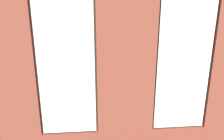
{
  "coord_description": "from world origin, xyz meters",
  "views": [
    {
      "loc": [
        0.51,
        5.73,
        2.75
      ],
      "look_at": [
        0.04,
        0.4,
        1.12
      ],
      "focal_mm": 35.0,
      "sensor_mm": 36.0,
      "label": 1
    }
  ],
  "objects_px": {
    "candle_jar": "(91,86)",
    "table_plant_small": "(107,82)",
    "remote_black": "(100,84)",
    "potted_plant_near_tv": "(25,92)",
    "papasan_chair": "(106,71)",
    "potted_plant_by_left_couch": "(173,82)",
    "potted_plant_corner_near_left": "(176,65)",
    "potted_plant_between_couches": "(172,103)",
    "couch_left": "(206,101)",
    "media_console": "(18,93)",
    "potted_plant_foreground_right": "(38,62)",
    "couch_by_window": "(108,127)",
    "potted_plant_beside_window_right": "(35,120)",
    "coffee_table": "(107,87)",
    "cup_ceramic": "(121,82)",
    "tv_flatscreen": "(16,74)"
  },
  "relations": [
    {
      "from": "potted_plant_near_tv",
      "to": "couch_by_window",
      "type": "bearing_deg",
      "value": 149.36
    },
    {
      "from": "cup_ceramic",
      "to": "potted_plant_beside_window_right",
      "type": "relative_size",
      "value": 0.07
    },
    {
      "from": "cup_ceramic",
      "to": "potted_plant_corner_near_left",
      "type": "distance_m",
      "value": 2.62
    },
    {
      "from": "cup_ceramic",
      "to": "potted_plant_between_couches",
      "type": "distance_m",
      "value": 2.35
    },
    {
      "from": "media_console",
      "to": "potted_plant_beside_window_right",
      "type": "bearing_deg",
      "value": 115.1
    },
    {
      "from": "potted_plant_beside_window_right",
      "to": "potted_plant_foreground_right",
      "type": "height_order",
      "value": "potted_plant_foreground_right"
    },
    {
      "from": "candle_jar",
      "to": "potted_plant_foreground_right",
      "type": "height_order",
      "value": "potted_plant_foreground_right"
    },
    {
      "from": "couch_by_window",
      "to": "potted_plant_beside_window_right",
      "type": "bearing_deg",
      "value": 4.47
    },
    {
      "from": "coffee_table",
      "to": "potted_plant_beside_window_right",
      "type": "relative_size",
      "value": 1.35
    },
    {
      "from": "couch_by_window",
      "to": "potted_plant_beside_window_right",
      "type": "distance_m",
      "value": 1.45
    },
    {
      "from": "potted_plant_corner_near_left",
      "to": "potted_plant_foreground_right",
      "type": "height_order",
      "value": "potted_plant_foreground_right"
    },
    {
      "from": "remote_black",
      "to": "papasan_chair",
      "type": "height_order",
      "value": "papasan_chair"
    },
    {
      "from": "couch_by_window",
      "to": "potted_plant_beside_window_right",
      "type": "height_order",
      "value": "potted_plant_beside_window_right"
    },
    {
      "from": "papasan_chair",
      "to": "potted_plant_foreground_right",
      "type": "distance_m",
      "value": 2.42
    },
    {
      "from": "couch_left",
      "to": "tv_flatscreen",
      "type": "xyz_separation_m",
      "value": [
        5.11,
        -1.18,
        0.51
      ]
    },
    {
      "from": "potted_plant_foreground_right",
      "to": "candle_jar",
      "type": "bearing_deg",
      "value": 138.63
    },
    {
      "from": "table_plant_small",
      "to": "media_console",
      "type": "xyz_separation_m",
      "value": [
        2.59,
        -0.1,
        -0.31
      ]
    },
    {
      "from": "candle_jar",
      "to": "table_plant_small",
      "type": "bearing_deg",
      "value": -164.52
    },
    {
      "from": "coffee_table",
      "to": "potted_plant_between_couches",
      "type": "bearing_deg",
      "value": 121.15
    },
    {
      "from": "couch_left",
      "to": "papasan_chair",
      "type": "distance_m",
      "value": 3.53
    },
    {
      "from": "remote_black",
      "to": "tv_flatscreen",
      "type": "xyz_separation_m",
      "value": [
        2.39,
        0.01,
        0.39
      ]
    },
    {
      "from": "potted_plant_between_couches",
      "to": "coffee_table",
      "type": "bearing_deg",
      "value": -58.85
    },
    {
      "from": "cup_ceramic",
      "to": "couch_by_window",
      "type": "bearing_deg",
      "value": 76.57
    },
    {
      "from": "coffee_table",
      "to": "potted_plant_near_tv",
      "type": "relative_size",
      "value": 1.44
    },
    {
      "from": "potted_plant_by_left_couch",
      "to": "potted_plant_corner_near_left",
      "type": "bearing_deg",
      "value": -113.32
    },
    {
      "from": "papasan_chair",
      "to": "potted_plant_beside_window_right",
      "type": "bearing_deg",
      "value": 66.46
    },
    {
      "from": "papasan_chair",
      "to": "couch_left",
      "type": "bearing_deg",
      "value": 133.51
    },
    {
      "from": "potted_plant_near_tv",
      "to": "potted_plant_by_left_couch",
      "type": "relative_size",
      "value": 1.96
    },
    {
      "from": "coffee_table",
      "to": "media_console",
      "type": "height_order",
      "value": "media_console"
    },
    {
      "from": "potted_plant_corner_near_left",
      "to": "potted_plant_by_left_couch",
      "type": "relative_size",
      "value": 1.87
    },
    {
      "from": "potted_plant_corner_near_left",
      "to": "potted_plant_between_couches",
      "type": "bearing_deg",
      "value": 68.17
    },
    {
      "from": "tv_flatscreen",
      "to": "potted_plant_corner_near_left",
      "type": "xyz_separation_m",
      "value": [
        -5.25,
        -1.44,
        -0.25
      ]
    },
    {
      "from": "coffee_table",
      "to": "remote_black",
      "type": "distance_m",
      "value": 0.23
    },
    {
      "from": "table_plant_small",
      "to": "potted_plant_near_tv",
      "type": "relative_size",
      "value": 0.21
    },
    {
      "from": "couch_left",
      "to": "tv_flatscreen",
      "type": "bearing_deg",
      "value": -104.49
    },
    {
      "from": "potted_plant_corner_near_left",
      "to": "potted_plant_between_couches",
      "type": "xyz_separation_m",
      "value": [
        1.43,
        3.57,
        0.19
      ]
    },
    {
      "from": "candle_jar",
      "to": "remote_black",
      "type": "xyz_separation_m",
      "value": [
        -0.27,
        -0.24,
        -0.04
      ]
    },
    {
      "from": "coffee_table",
      "to": "media_console",
      "type": "xyz_separation_m",
      "value": [
        2.59,
        -0.1,
        -0.14
      ]
    },
    {
      "from": "papasan_chair",
      "to": "potted_plant_by_left_couch",
      "type": "bearing_deg",
      "value": 149.49
    },
    {
      "from": "remote_black",
      "to": "potted_plant_near_tv",
      "type": "distance_m",
      "value": 2.13
    },
    {
      "from": "media_console",
      "to": "papasan_chair",
      "type": "xyz_separation_m",
      "value": [
        -2.68,
        -1.39,
        0.19
      ]
    },
    {
      "from": "candle_jar",
      "to": "potted_plant_by_left_couch",
      "type": "relative_size",
      "value": 0.2
    },
    {
      "from": "remote_black",
      "to": "papasan_chair",
      "type": "bearing_deg",
      "value": 165.71
    },
    {
      "from": "media_console",
      "to": "potted_plant_between_couches",
      "type": "distance_m",
      "value": 4.41
    },
    {
      "from": "cup_ceramic",
      "to": "table_plant_small",
      "type": "relative_size",
      "value": 0.35
    },
    {
      "from": "couch_by_window",
      "to": "coffee_table",
      "type": "relative_size",
      "value": 1.13
    },
    {
      "from": "papasan_chair",
      "to": "potted_plant_by_left_couch",
      "type": "height_order",
      "value": "papasan_chair"
    },
    {
      "from": "cup_ceramic",
      "to": "media_console",
      "type": "relative_size",
      "value": 0.07
    },
    {
      "from": "media_console",
      "to": "potted_plant_by_left_couch",
      "type": "relative_size",
      "value": 2.11
    },
    {
      "from": "coffee_table",
      "to": "papasan_chair",
      "type": "xyz_separation_m",
      "value": [
        -0.09,
        -1.48,
        0.04
      ]
    }
  ]
}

